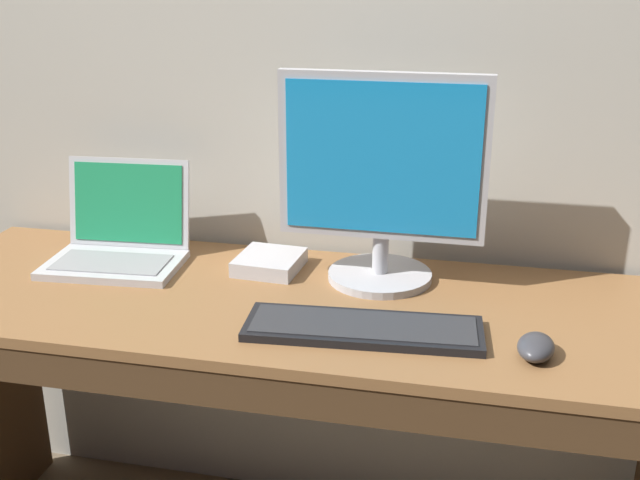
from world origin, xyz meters
The scene contains 6 objects.
desk centered at (0.00, -0.02, 0.54)m, with size 1.72×0.59×0.75m.
laptop_silver centered at (-0.45, 0.12, 0.80)m, with size 0.33×0.27×0.23m.
external_monitor centered at (0.18, 0.14, 0.99)m, with size 0.45×0.24×0.47m.
wired_keyboard centered at (0.19, -0.13, 0.76)m, with size 0.47×0.18×0.02m.
computer_mouse centered at (0.51, -0.15, 0.77)m, with size 0.07×0.10×0.04m, color #38383D.
external_drive_box centered at (-0.08, 0.15, 0.77)m, with size 0.14×0.15×0.04m, color silver.
Camera 1 is at (0.39, -1.45, 1.43)m, focal length 42.59 mm.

